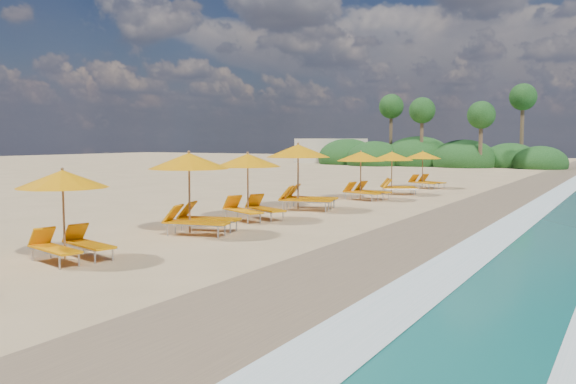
% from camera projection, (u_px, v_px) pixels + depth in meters
% --- Properties ---
extents(ground, '(160.00, 160.00, 0.00)m').
position_uv_depth(ground, '(288.00, 232.00, 17.88)').
color(ground, tan).
rests_on(ground, ground).
extents(wet_sand, '(4.00, 160.00, 0.01)m').
position_uv_depth(wet_sand, '(420.00, 244.00, 15.88)').
color(wet_sand, '#8C7453').
rests_on(wet_sand, ground).
extents(surf_foam, '(4.00, 160.00, 0.01)m').
position_uv_depth(surf_foam, '(529.00, 253.00, 14.53)').
color(surf_foam, white).
rests_on(surf_foam, ground).
extents(station_3, '(2.60, 2.51, 2.11)m').
position_uv_depth(station_3, '(67.00, 208.00, 13.72)').
color(station_3, olive).
rests_on(station_3, ground).
extents(station_4, '(2.99, 2.89, 2.42)m').
position_uv_depth(station_4, '(195.00, 187.00, 17.63)').
color(station_4, olive).
rests_on(station_4, ground).
extents(station_5, '(3.05, 3.04, 2.32)m').
position_uv_depth(station_5, '(251.00, 182.00, 20.59)').
color(station_5, olive).
rests_on(station_5, ground).
extents(station_6, '(3.23, 3.12, 2.62)m').
position_uv_depth(station_6, '(303.00, 172.00, 23.68)').
color(station_6, olive).
rests_on(station_6, ground).
extents(station_7, '(2.76, 2.65, 2.25)m').
position_uv_depth(station_7, '(364.00, 172.00, 27.53)').
color(station_7, olive).
rests_on(station_7, ground).
extents(station_8, '(2.92, 2.92, 2.18)m').
position_uv_depth(station_8, '(395.00, 170.00, 30.20)').
color(station_8, olive).
rests_on(station_8, ground).
extents(station_9, '(2.78, 2.76, 2.12)m').
position_uv_depth(station_9, '(425.00, 167.00, 33.96)').
color(station_9, olive).
rests_on(station_9, ground).
extents(treeline, '(25.80, 8.80, 9.74)m').
position_uv_depth(treeline, '(426.00, 156.00, 61.99)').
color(treeline, '#163D14').
rests_on(treeline, ground).
extents(beach_building, '(7.00, 5.00, 2.80)m').
position_uv_depth(beach_building, '(331.00, 151.00, 70.12)').
color(beach_building, beige).
rests_on(beach_building, ground).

